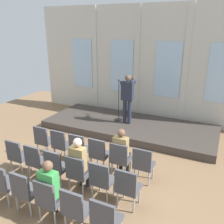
{
  "coord_description": "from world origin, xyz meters",
  "views": [
    {
      "loc": [
        3.04,
        -4.01,
        3.62
      ],
      "look_at": [
        -0.02,
        2.36,
        1.13
      ],
      "focal_mm": 39.25,
      "sensor_mm": 36.0,
      "label": 1
    }
  ],
  "objects_px": {
    "chair_r0_c5": "(143,163)",
    "chair_r1_c5": "(127,186)",
    "audience_r0_c4": "(122,150)",
    "audience_r1_c3": "(79,162)",
    "chair_r0_c2": "(79,148)",
    "chair_r1_c1": "(36,160)",
    "mic_stand": "(119,112)",
    "chair_r1_c4": "(101,179)",
    "chair_r1_c2": "(56,165)",
    "speaker": "(127,96)",
    "chair_r0_c0": "(44,139)",
    "chair_r2_c2": "(25,189)",
    "chair_r0_c4": "(120,157)",
    "chair_r1_c3": "(78,172)",
    "chair_r0_c3": "(99,152)",
    "chair_r2_c4": "(76,208)",
    "chair_r0_c1": "(61,143)",
    "chair_r2_c3": "(49,198)",
    "chair_r1_c0": "(18,154)",
    "audience_r2_c3": "(51,187)",
    "chair_r2_c5": "(105,219)",
    "chair_r2_c1": "(3,182)"
  },
  "relations": [
    {
      "from": "chair_r0_c5",
      "to": "chair_r1_c5",
      "type": "bearing_deg",
      "value": -90.0
    },
    {
      "from": "audience_r0_c4",
      "to": "audience_r1_c3",
      "type": "distance_m",
      "value": 1.16
    },
    {
      "from": "chair_r0_c2",
      "to": "audience_r0_c4",
      "type": "height_order",
      "value": "audience_r0_c4"
    },
    {
      "from": "chair_r0_c5",
      "to": "chair_r1_c1",
      "type": "bearing_deg",
      "value": -157.69
    },
    {
      "from": "mic_stand",
      "to": "chair_r1_c4",
      "type": "distance_m",
      "value": 4.2
    },
    {
      "from": "chair_r0_c2",
      "to": "chair_r1_c2",
      "type": "xyz_separation_m",
      "value": [
        0.0,
        -0.99,
        0.0
      ]
    },
    {
      "from": "speaker",
      "to": "audience_r0_c4",
      "type": "xyz_separation_m",
      "value": [
        0.99,
        -2.77,
        -0.57
      ]
    },
    {
      "from": "chair_r0_c0",
      "to": "chair_r2_c2",
      "type": "distance_m",
      "value": 2.31
    },
    {
      "from": "chair_r0_c4",
      "to": "chair_r1_c1",
      "type": "xyz_separation_m",
      "value": [
        -1.81,
        -0.99,
        0.0
      ]
    },
    {
      "from": "audience_r0_c4",
      "to": "chair_r0_c5",
      "type": "height_order",
      "value": "audience_r0_c4"
    },
    {
      "from": "chair_r1_c3",
      "to": "chair_r1_c4",
      "type": "height_order",
      "value": "same"
    },
    {
      "from": "chair_r1_c3",
      "to": "chair_r2_c2",
      "type": "height_order",
      "value": "same"
    },
    {
      "from": "chair_r0_c4",
      "to": "audience_r0_c4",
      "type": "bearing_deg",
      "value": 90.0
    },
    {
      "from": "chair_r0_c3",
      "to": "chair_r2_c2",
      "type": "height_order",
      "value": "same"
    },
    {
      "from": "chair_r0_c0",
      "to": "chair_r1_c1",
      "type": "xyz_separation_m",
      "value": [
        0.6,
        -0.99,
        0.0
      ]
    },
    {
      "from": "chair_r1_c1",
      "to": "chair_r2_c4",
      "type": "distance_m",
      "value": 2.06
    },
    {
      "from": "chair_r2_c2",
      "to": "chair_r0_c1",
      "type": "bearing_deg",
      "value": 106.95
    },
    {
      "from": "chair_r2_c3",
      "to": "audience_r0_c4",
      "type": "bearing_deg",
      "value": 73.7
    },
    {
      "from": "chair_r1_c0",
      "to": "audience_r0_c4",
      "type": "bearing_deg",
      "value": 23.99
    },
    {
      "from": "chair_r0_c0",
      "to": "mic_stand",
      "type": "bearing_deg",
      "value": 71.02
    },
    {
      "from": "chair_r0_c0",
      "to": "audience_r2_c3",
      "type": "distance_m",
      "value": 2.62
    },
    {
      "from": "chair_r0_c1",
      "to": "chair_r1_c3",
      "type": "distance_m",
      "value": 1.56
    },
    {
      "from": "mic_stand",
      "to": "chair_r0_c0",
      "type": "xyz_separation_m",
      "value": [
        -1.03,
        -2.98,
        -0.05
      ]
    },
    {
      "from": "chair_r0_c3",
      "to": "chair_r0_c5",
      "type": "bearing_deg",
      "value": 0.0
    },
    {
      "from": "chair_r2_c3",
      "to": "chair_r2_c5",
      "type": "height_order",
      "value": "same"
    },
    {
      "from": "chair_r0_c5",
      "to": "audience_r2_c3",
      "type": "height_order",
      "value": "audience_r2_c3"
    },
    {
      "from": "audience_r0_c4",
      "to": "chair_r1_c2",
      "type": "height_order",
      "value": "audience_r0_c4"
    },
    {
      "from": "chair_r0_c1",
      "to": "chair_r0_c4",
      "type": "bearing_deg",
      "value": 0.0
    },
    {
      "from": "chair_r1_c1",
      "to": "chair_r0_c5",
      "type": "bearing_deg",
      "value": 22.31
    },
    {
      "from": "chair_r2_c1",
      "to": "chair_r2_c3",
      "type": "relative_size",
      "value": 1.0
    },
    {
      "from": "chair_r0_c3",
      "to": "chair_r0_c5",
      "type": "relative_size",
      "value": 1.0
    },
    {
      "from": "chair_r1_c0",
      "to": "audience_r2_c3",
      "type": "bearing_deg",
      "value": -26.64
    },
    {
      "from": "chair_r1_c4",
      "to": "chair_r2_c3",
      "type": "height_order",
      "value": "same"
    },
    {
      "from": "chair_r2_c1",
      "to": "chair_r2_c4",
      "type": "bearing_deg",
      "value": 0.0
    },
    {
      "from": "mic_stand",
      "to": "chair_r1_c3",
      "type": "distance_m",
      "value": 4.05
    },
    {
      "from": "chair_r1_c1",
      "to": "chair_r2_c5",
      "type": "height_order",
      "value": "same"
    },
    {
      "from": "chair_r1_c0",
      "to": "chair_r1_c1",
      "type": "bearing_deg",
      "value": 0.0
    },
    {
      "from": "mic_stand",
      "to": "chair_r0_c1",
      "type": "height_order",
      "value": "mic_stand"
    },
    {
      "from": "audience_r0_c4",
      "to": "chair_r1_c5",
      "type": "distance_m",
      "value": 1.24
    },
    {
      "from": "chair_r2_c1",
      "to": "audience_r2_c3",
      "type": "height_order",
      "value": "audience_r2_c3"
    },
    {
      "from": "chair_r0_c2",
      "to": "chair_r0_c4",
      "type": "distance_m",
      "value": 1.2
    },
    {
      "from": "chair_r1_c2",
      "to": "chair_r2_c5",
      "type": "xyz_separation_m",
      "value": [
        1.81,
        -0.99,
        0.0
      ]
    },
    {
      "from": "chair_r1_c2",
      "to": "chair_r2_c5",
      "type": "relative_size",
      "value": 1.0
    },
    {
      "from": "speaker",
      "to": "chair_r0_c4",
      "type": "distance_m",
      "value": 3.11
    },
    {
      "from": "chair_r1_c3",
      "to": "chair_r0_c1",
      "type": "bearing_deg",
      "value": 140.63
    },
    {
      "from": "chair_r0_c2",
      "to": "chair_r0_c5",
      "type": "xyz_separation_m",
      "value": [
        1.81,
        0.0,
        0.0
      ]
    },
    {
      "from": "chair_r0_c3",
      "to": "chair_r2_c1",
      "type": "xyz_separation_m",
      "value": [
        -1.2,
        -1.98,
        0.0
      ]
    },
    {
      "from": "chair_r1_c0",
      "to": "chair_r2_c5",
      "type": "distance_m",
      "value": 3.17
    },
    {
      "from": "chair_r0_c0",
      "to": "chair_r0_c1",
      "type": "bearing_deg",
      "value": 0.0
    },
    {
      "from": "audience_r2_c3",
      "to": "mic_stand",
      "type": "bearing_deg",
      "value": 99.09
    }
  ]
}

